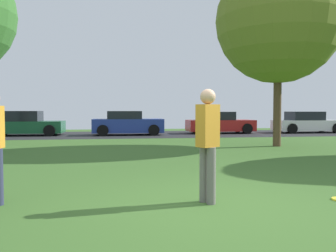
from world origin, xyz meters
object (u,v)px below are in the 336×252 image
(parked_car_red, at_px, (219,123))
(parked_car_white, at_px, (307,123))
(person_catcher, at_px, (208,140))
(parked_car_green, at_px, (26,124))
(parked_car_blue, at_px, (127,124))
(oak_tree_left, at_px, (278,21))

(parked_car_red, distance_m, parked_car_white, 5.83)
(person_catcher, bearing_deg, parked_car_green, -97.49)
(parked_car_green, height_order, parked_car_blue, parked_car_green)
(parked_car_red, relative_size, parked_car_white, 0.97)
(parked_car_blue, xyz_separation_m, parked_car_white, (11.64, 0.47, -0.03))
(oak_tree_left, relative_size, parked_car_green, 1.82)
(person_catcher, xyz_separation_m, parked_car_blue, (-0.82, 15.42, -0.34))
(parked_car_blue, bearing_deg, person_catcher, -86.95)
(person_catcher, relative_size, parked_car_blue, 0.43)
(parked_car_green, relative_size, parked_car_white, 0.95)
(oak_tree_left, relative_size, parked_car_red, 1.80)
(person_catcher, distance_m, parked_car_white, 19.23)
(oak_tree_left, distance_m, person_catcher, 10.28)
(oak_tree_left, distance_m, parked_car_white, 10.72)
(oak_tree_left, bearing_deg, parked_car_green, 146.19)
(parked_car_red, bearing_deg, parked_car_green, -178.68)
(parked_car_blue, relative_size, parked_car_red, 0.98)
(parked_car_blue, distance_m, parked_car_red, 5.86)
(parked_car_green, distance_m, parked_car_white, 17.48)
(parked_car_blue, distance_m, parked_car_white, 11.65)
(person_catcher, height_order, parked_car_green, person_catcher)
(parked_car_red, bearing_deg, oak_tree_left, -90.02)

